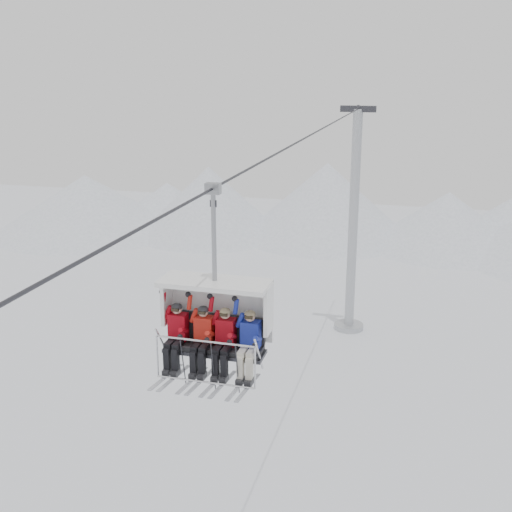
% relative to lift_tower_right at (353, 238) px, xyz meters
% --- Properties ---
extents(ridgeline, '(72.00, 21.00, 7.00)m').
position_rel_lift_tower_right_xyz_m(ridgeline, '(-1.58, 20.05, -2.94)').
color(ridgeline, white).
rests_on(ridgeline, ground).
extents(lift_tower_right, '(2.00, 1.80, 13.48)m').
position_rel_lift_tower_right_xyz_m(lift_tower_right, '(0.00, 0.00, 0.00)').
color(lift_tower_right, '#A6A9AE').
rests_on(lift_tower_right, ground).
extents(haul_cable, '(0.06, 50.00, 0.06)m').
position_rel_lift_tower_right_xyz_m(haul_cable, '(0.00, -22.00, 7.52)').
color(haul_cable, '#2E2F34').
rests_on(haul_cable, lift_tower_left).
extents(chairlift_carrier, '(2.28, 1.17, 3.98)m').
position_rel_lift_tower_right_xyz_m(chairlift_carrier, '(0.00, -25.12, 4.88)').
color(chairlift_carrier, black).
rests_on(chairlift_carrier, haul_cable).
extents(skier_far_left, '(0.39, 1.69, 1.56)m').
position_rel_lift_tower_right_xyz_m(skier_far_left, '(-0.81, -25.42, 4.41)').
color(skier_far_left, '#A70714').
rests_on(skier_far_left, chairlift_carrier).
extents(skier_center_left, '(0.39, 1.69, 1.56)m').
position_rel_lift_tower_right_xyz_m(skier_center_left, '(-0.23, -25.42, 4.41)').
color(skier_center_left, red).
rests_on(skier_center_left, chairlift_carrier).
extents(skier_center_right, '(0.39, 1.69, 1.56)m').
position_rel_lift_tower_right_xyz_m(skier_center_right, '(0.25, -25.42, 4.41)').
color(skier_center_right, '#A30914').
rests_on(skier_center_right, chairlift_carrier).
extents(skier_far_right, '(0.39, 1.69, 1.56)m').
position_rel_lift_tower_right_xyz_m(skier_far_right, '(0.78, -25.42, 4.41)').
color(skier_far_right, '#1C2BA2').
rests_on(skier_far_right, chairlift_carrier).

